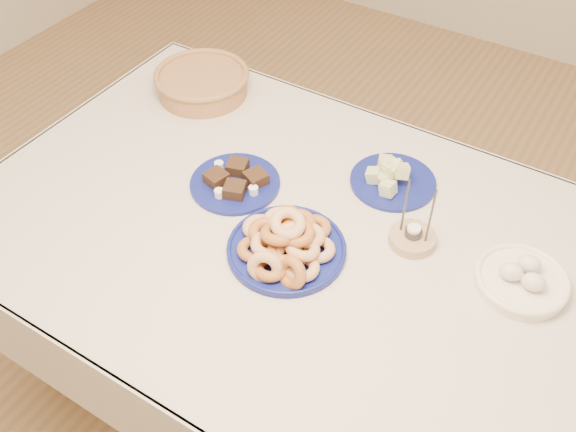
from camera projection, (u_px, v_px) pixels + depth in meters
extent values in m
plane|color=olive|center=(296.00, 387.00, 2.13)|extent=(5.00, 5.00, 0.00)
cylinder|color=brown|center=(192.00, 166.00, 2.38)|extent=(0.06, 0.06, 0.72)
cylinder|color=brown|center=(575.00, 333.00, 1.85)|extent=(0.06, 0.06, 0.72)
cylinder|color=brown|center=(25.00, 315.00, 1.90)|extent=(0.06, 0.06, 0.72)
cube|color=beige|center=(299.00, 235.00, 1.61)|extent=(1.70, 1.10, 0.02)
cube|color=beige|center=(388.00, 156.00, 2.03)|extent=(1.70, 0.01, 0.28)
cube|color=beige|center=(67.00, 159.00, 2.02)|extent=(0.01, 1.10, 0.28)
cylinder|color=navy|center=(287.00, 250.00, 1.55)|extent=(0.34, 0.34, 0.01)
torus|color=navy|center=(287.00, 248.00, 1.54)|extent=(0.34, 0.34, 0.01)
torus|color=tan|center=(318.00, 249.00, 1.52)|extent=(0.10, 0.10, 0.03)
torus|color=#9A5322|center=(314.00, 228.00, 1.57)|extent=(0.11, 0.11, 0.03)
torus|color=#9A5322|center=(287.00, 218.00, 1.59)|extent=(0.11, 0.11, 0.03)
torus|color=tan|center=(259.00, 228.00, 1.57)|extent=(0.11, 0.11, 0.03)
torus|color=#9A5322|center=(254.00, 249.00, 1.52)|extent=(0.11, 0.11, 0.03)
torus|color=#9A5322|center=(271.00, 268.00, 1.48)|extent=(0.09, 0.09, 0.03)
torus|color=tan|center=(302.00, 268.00, 1.48)|extent=(0.11, 0.11, 0.03)
torus|color=tan|center=(308.00, 235.00, 1.52)|extent=(0.12, 0.12, 0.04)
torus|color=#9A5322|center=(299.00, 222.00, 1.55)|extent=(0.12, 0.12, 0.03)
torus|color=tan|center=(279.00, 222.00, 1.55)|extent=(0.09, 0.10, 0.05)
torus|color=#9A5322|center=(266.00, 232.00, 1.53)|extent=(0.12, 0.12, 0.03)
torus|color=tan|center=(268.00, 245.00, 1.50)|extent=(0.12, 0.12, 0.04)
torus|color=#9A5322|center=(284.00, 251.00, 1.48)|extent=(0.08, 0.09, 0.03)
torus|color=tan|center=(302.00, 248.00, 1.49)|extent=(0.11, 0.11, 0.04)
torus|color=#9A5322|center=(297.00, 232.00, 1.49)|extent=(0.12, 0.12, 0.04)
torus|color=tan|center=(285.00, 222.00, 1.52)|extent=(0.12, 0.11, 0.04)
torus|color=#9A5322|center=(278.00, 234.00, 1.49)|extent=(0.09, 0.10, 0.05)
torus|color=tan|center=(288.00, 223.00, 1.48)|extent=(0.12, 0.12, 0.05)
torus|color=tan|center=(265.00, 268.00, 1.46)|extent=(0.10, 0.08, 0.09)
torus|color=#9A5322|center=(291.00, 273.00, 1.46)|extent=(0.10, 0.08, 0.09)
cylinder|color=navy|center=(393.00, 182.00, 1.72)|extent=(0.27, 0.27, 0.01)
cube|color=#B7C77E|center=(385.00, 163.00, 1.70)|extent=(0.05, 0.05, 0.04)
cube|color=#B7C77E|center=(402.00, 171.00, 1.68)|extent=(0.05, 0.06, 0.05)
cube|color=#B7C77E|center=(393.00, 167.00, 1.69)|extent=(0.05, 0.05, 0.05)
cube|color=#B7C77E|center=(383.00, 169.00, 1.72)|extent=(0.05, 0.05, 0.04)
cube|color=#B7C77E|center=(374.00, 175.00, 1.71)|extent=(0.05, 0.04, 0.04)
cube|color=#B7C77E|center=(394.00, 168.00, 1.69)|extent=(0.05, 0.05, 0.05)
cube|color=#B7C77E|center=(388.00, 189.00, 1.67)|extent=(0.05, 0.04, 0.04)
cube|color=#B7C77E|center=(391.00, 166.00, 1.69)|extent=(0.05, 0.05, 0.04)
cube|color=#B7C77E|center=(393.00, 170.00, 1.68)|extent=(0.04, 0.04, 0.05)
cube|color=#B7C77E|center=(384.00, 180.00, 1.69)|extent=(0.06, 0.05, 0.05)
cube|color=#B7C77E|center=(390.00, 170.00, 1.68)|extent=(0.05, 0.05, 0.04)
cylinder|color=navy|center=(235.00, 183.00, 1.72)|extent=(0.25, 0.25, 0.01)
cube|color=black|center=(216.00, 178.00, 1.70)|extent=(0.07, 0.07, 0.03)
cube|color=black|center=(235.00, 190.00, 1.67)|extent=(0.07, 0.07, 0.03)
cube|color=black|center=(237.00, 167.00, 1.73)|extent=(0.07, 0.07, 0.03)
cube|color=black|center=(256.00, 178.00, 1.70)|extent=(0.07, 0.07, 0.03)
cylinder|color=white|center=(219.00, 166.00, 1.75)|extent=(0.03, 0.03, 0.02)
cylinder|color=white|center=(219.00, 193.00, 1.67)|extent=(0.03, 0.03, 0.02)
cylinder|color=white|center=(253.00, 190.00, 1.68)|extent=(0.03, 0.03, 0.02)
cylinder|color=brown|center=(202.00, 84.00, 2.00)|extent=(0.30, 0.30, 0.07)
torus|color=brown|center=(201.00, 74.00, 1.98)|extent=(0.32, 0.32, 0.02)
cylinder|color=tan|center=(412.00, 239.00, 1.57)|extent=(0.12, 0.12, 0.03)
cylinder|color=#404045|center=(413.00, 233.00, 1.55)|extent=(0.04, 0.04, 0.02)
cylinder|color=white|center=(414.00, 229.00, 1.54)|extent=(0.03, 0.03, 0.01)
cylinder|color=#404045|center=(405.00, 205.00, 1.51)|extent=(0.01, 0.01, 0.17)
cylinder|color=#404045|center=(431.00, 216.00, 1.48)|extent=(0.01, 0.01, 0.17)
cylinder|color=white|center=(521.00, 282.00, 1.47)|extent=(0.24, 0.24, 0.03)
torus|color=white|center=(522.00, 278.00, 1.46)|extent=(0.25, 0.25, 0.02)
ellipsoid|color=silver|center=(511.00, 272.00, 1.44)|extent=(0.06, 0.05, 0.04)
ellipsoid|color=silver|center=(534.00, 282.00, 1.42)|extent=(0.06, 0.05, 0.04)
ellipsoid|color=silver|center=(529.00, 264.00, 1.46)|extent=(0.06, 0.05, 0.04)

